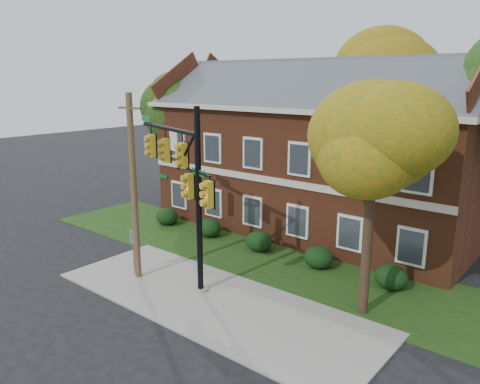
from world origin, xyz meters
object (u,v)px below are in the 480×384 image
Objects in this scene: tree_left_rear at (182,108)px; tree_far_rear at (395,76)px; hedge_left at (209,228)px; traffic_signal at (183,175)px; utility_pole at (134,188)px; hedge_center at (259,241)px; tree_near_right at (379,139)px; hedge_far_left at (167,216)px; apartment_building at (315,144)px; sign_post at (133,245)px; hedge_right at (319,257)px; hedge_far_right at (391,277)px.

tree_left_rear is 0.77× the size of tree_far_rear.
traffic_signal reaches higher than hedge_left.
tree_far_rear is (11.07, 8.96, 2.16)m from tree_left_rear.
tree_left_rear is 12.97m from utility_pole.
tree_near_right is at bearing -21.42° from hedge_center.
hedge_left is 0.12× the size of tree_far_rear.
tree_near_right is at bearing -69.73° from tree_far_rear.
traffic_signal is (6.69, -4.90, 4.23)m from hedge_far_left.
traffic_signal is at bearing -91.73° from apartment_building.
utility_pole is 3.81× the size of sign_post.
sign_post reaches higher than hedge_right.
hedge_far_right is 6.77m from tree_near_right.
tree_far_rear reaches higher than hedge_far_left.
utility_pole is (-2.14, -6.07, 3.60)m from hedge_center.
hedge_right is (7.00, 0.00, 0.00)m from hedge_left.
apartment_building reaches higher than hedge_far_right.
tree_left_rear is 4.17× the size of sign_post.
utility_pole reaches higher than hedge_center.
hedge_far_right is at bearing 94.52° from tree_near_right.
tree_near_right reaches higher than hedge_left.
hedge_far_right is 9.76m from traffic_signal.
tree_near_right is at bearing -14.81° from hedge_left.
tree_left_rear is at bearing 106.46° from sign_post.
hedge_right is 7.72m from tree_near_right.
hedge_far_left is 14.00m from hedge_far_right.
sign_post is at bearing -54.48° from tree_left_rear.
hedge_left is at bearing 141.22° from traffic_signal.
hedge_far_right is 16.51m from tree_far_rear.
traffic_signal is (-1.65, -18.00, -4.09)m from tree_far_rear.
hedge_far_left is 17.61m from tree_far_rear.
hedge_center is 7.37m from utility_pole.
hedge_center is at bearing 158.58° from tree_near_right.
hedge_far_left is 1.00× the size of hedge_right.
hedge_far_left is 1.00× the size of hedge_center.
traffic_signal is (-7.53, -2.07, -1.92)m from tree_near_right.
sign_post is (-3.83, -19.10, -7.40)m from tree_far_rear.
hedge_far_right is at bearing 29.18° from utility_pole.
apartment_building is 2.19× the size of tree_near_right.
traffic_signal is (3.19, -4.90, 4.23)m from hedge_left.
apartment_building is 8.84m from tree_far_rear.
apartment_building is 8.82× the size of sign_post.
tree_near_right is 11.47m from sign_post.
tree_left_rear reaches higher than hedge_center.
hedge_far_left and hedge_center have the same top height.
hedge_left is 0.16× the size of tree_near_right.
sign_post is at bearing -112.51° from hedge_center.
hedge_center is at bearing 180.00° from hedge_right.
utility_pole is (-9.36, -3.23, -2.55)m from tree_near_right.
hedge_far_left is at bearing 180.00° from hedge_far_right.
hedge_left is 0.18× the size of traffic_signal.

